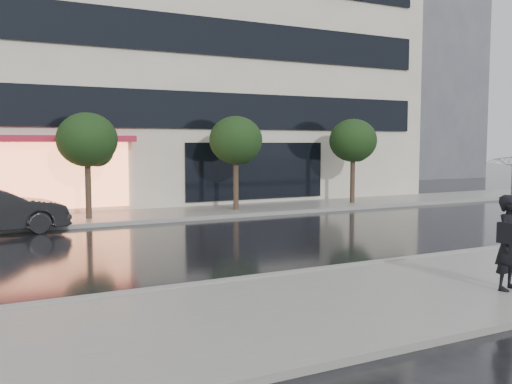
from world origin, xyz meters
TOP-DOWN VIEW (x-y plane):
  - ground at (0.00, 0.00)m, footprint 120.00×120.00m
  - sidewalk_near at (0.00, -3.25)m, footprint 60.00×4.50m
  - sidewalk_far at (0.00, 10.25)m, footprint 60.00×3.50m
  - curb_near at (0.00, -1.00)m, footprint 60.00×0.25m
  - curb_far at (0.00, 8.50)m, footprint 60.00×0.25m
  - office_building at (-0.00, 17.97)m, footprint 30.00×12.76m
  - bg_building_right at (26.00, 28.00)m, footprint 12.00×12.00m
  - tree_mid_west at (-2.94, 10.03)m, footprint 2.20×2.20m
  - tree_mid_east at (3.06, 10.03)m, footprint 2.20×2.20m
  - tree_far_east at (9.06, 10.03)m, footprint 2.20×2.20m
  - pedestrian_with_umbrella at (1.93, -4.13)m, footprint 1.25×1.26m

SIDE VIEW (x-z plane):
  - ground at x=0.00m, z-range 0.00..0.00m
  - sidewalk_near at x=0.00m, z-range 0.00..0.12m
  - sidewalk_far at x=0.00m, z-range 0.00..0.12m
  - curb_near at x=0.00m, z-range 0.00..0.14m
  - curb_far at x=0.00m, z-range 0.00..0.14m
  - pedestrian_with_umbrella at x=1.93m, z-range 0.52..3.07m
  - tree_mid_west at x=-2.94m, z-range 0.93..4.92m
  - tree_mid_east at x=3.06m, z-range 0.93..4.92m
  - tree_far_east at x=9.06m, z-range 0.93..4.92m
  - bg_building_right at x=26.00m, z-range 0.00..16.00m
  - office_building at x=0.00m, z-range 0.00..18.00m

